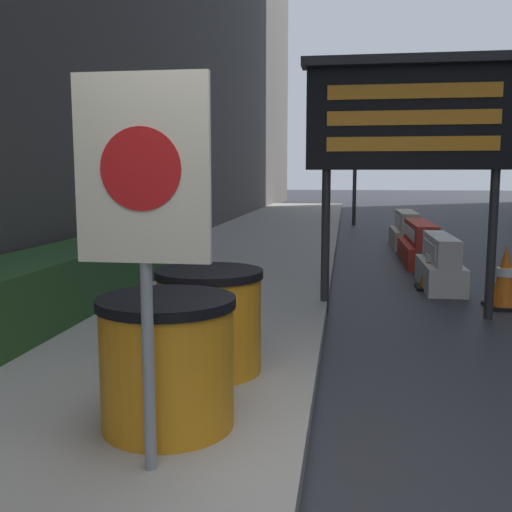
# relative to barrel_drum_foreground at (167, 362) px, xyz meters

# --- Properties ---
(hedge_strip) EXTENTS (0.90, 7.21, 0.65)m
(hedge_strip) POSITION_rel_barrel_drum_foreground_xyz_m (-2.06, 3.89, -0.06)
(hedge_strip) COLOR #284C23
(hedge_strip) RESTS_ON sidewalk_left
(barrel_drum_foreground) EXTENTS (0.81, 0.81, 0.78)m
(barrel_drum_foreground) POSITION_rel_barrel_drum_foreground_xyz_m (0.00, 0.00, 0.00)
(barrel_drum_foreground) COLOR orange
(barrel_drum_foreground) RESTS_ON sidewalk_left
(barrel_drum_middle) EXTENTS (0.81, 0.81, 0.78)m
(barrel_drum_middle) POSITION_rel_barrel_drum_foreground_xyz_m (0.02, 1.01, 0.00)
(barrel_drum_middle) COLOR orange
(barrel_drum_middle) RESTS_ON sidewalk_left
(warning_sign) EXTENTS (0.66, 0.08, 1.95)m
(warning_sign) POSITION_rel_barrel_drum_foreground_xyz_m (0.07, -0.54, 0.98)
(warning_sign) COLOR gray
(warning_sign) RESTS_ON sidewalk_left
(message_board) EXTENTS (2.44, 0.36, 2.90)m
(message_board) POSITION_rel_barrel_drum_foreground_xyz_m (1.72, 3.68, 1.71)
(message_board) COLOR #28282B
(message_board) RESTS_ON ground_plane
(jersey_barrier_white) EXTENTS (0.52, 1.64, 0.76)m
(jersey_barrier_white) POSITION_rel_barrel_drum_foreground_xyz_m (2.38, 5.54, -0.20)
(jersey_barrier_white) COLOR silver
(jersey_barrier_white) RESTS_ON ground_plane
(jersey_barrier_red_striped) EXTENTS (0.63, 2.15, 0.76)m
(jersey_barrier_red_striped) POSITION_rel_barrel_drum_foreground_xyz_m (2.38, 7.96, -0.20)
(jersey_barrier_red_striped) COLOR red
(jersey_barrier_red_striped) RESTS_ON ground_plane
(jersey_barrier_cream) EXTENTS (0.63, 1.93, 0.80)m
(jersey_barrier_cream) POSITION_rel_barrel_drum_foreground_xyz_m (2.38, 10.55, -0.19)
(jersey_barrier_cream) COLOR beige
(jersey_barrier_cream) RESTS_ON ground_plane
(traffic_cone_near) EXTENTS (0.44, 0.44, 0.78)m
(traffic_cone_near) POSITION_rel_barrel_drum_foreground_xyz_m (2.96, 4.26, -0.15)
(traffic_cone_near) COLOR black
(traffic_cone_near) RESTS_ON ground_plane
(traffic_cone_mid) EXTENTS (0.44, 0.44, 0.79)m
(traffic_cone_mid) POSITION_rel_barrel_drum_foreground_xyz_m (2.26, 5.41, -0.15)
(traffic_cone_mid) COLOR black
(traffic_cone_mid) RESTS_ON ground_plane
(traffic_light_near_curb) EXTENTS (0.28, 0.45, 3.55)m
(traffic_light_near_curb) POSITION_rel_barrel_drum_foreground_xyz_m (1.28, 16.22, 2.05)
(traffic_light_near_curb) COLOR #2D2D30
(traffic_light_near_curb) RESTS_ON ground_plane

